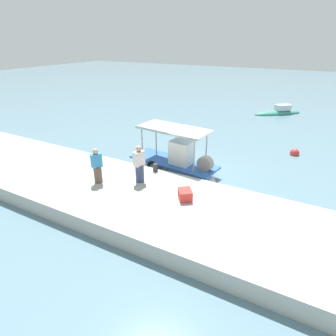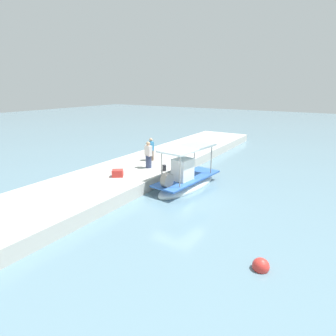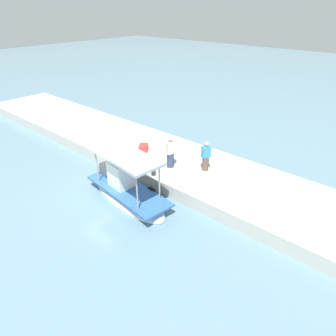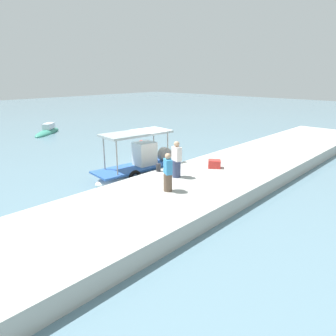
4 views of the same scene
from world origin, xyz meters
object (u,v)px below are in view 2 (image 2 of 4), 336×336
main_fishing_boat (186,180)px  cargo_crate (118,173)px  fisherman_near_bollard (151,150)px  fisherman_by_crate (148,156)px  mooring_bollard (164,168)px  marker_buoy (261,266)px

main_fishing_boat → cargo_crate: bearing=-56.7°
fisherman_near_bollard → fisherman_by_crate: (1.64, 0.96, 0.05)m
fisherman_by_crate → cargo_crate: size_ratio=2.74×
main_fishing_boat → cargo_crate: 4.12m
mooring_bollard → cargo_crate: cargo_crate is taller
main_fishing_boat → marker_buoy: main_fishing_boat is taller
cargo_crate → main_fishing_boat: bearing=123.3°
fisherman_by_crate → marker_buoy: 10.67m
main_fishing_boat → mooring_bollard: 1.78m
fisherman_by_crate → cargo_crate: (2.51, -0.44, -0.58)m
fisherman_near_bollard → mooring_bollard: 2.87m
main_fishing_boat → fisherman_near_bollard: bearing=-115.7°
fisherman_near_bollard → mooring_bollard: size_ratio=4.15×
main_fishing_boat → cargo_crate: size_ratio=8.28×
fisherman_by_crate → fisherman_near_bollard: bearing=-149.5°
fisherman_near_bollard → fisherman_by_crate: bearing=30.5°
fisherman_by_crate → marker_buoy: (5.79, 8.85, -1.39)m
main_fishing_boat → fisherman_by_crate: bearing=-95.0°
fisherman_near_bollard → cargo_crate: fisherman_near_bollard is taller
main_fishing_boat → fisherman_near_bollard: main_fishing_boat is taller
marker_buoy → fisherman_by_crate: bearing=-123.2°
main_fishing_boat → fisherman_near_bollard: size_ratio=3.23×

